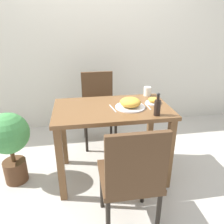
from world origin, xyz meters
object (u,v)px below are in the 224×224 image
object	(u,v)px
food_plate	(130,103)
side_plate	(154,101)
drink_cup	(147,91)
chair_near	(131,176)
chair_far	(98,104)
sauce_bottle	(157,107)
potted_plant_left	(9,140)

from	to	relation	value
food_plate	side_plate	xyz separation A→B (m)	(0.25, 0.08, -0.02)
side_plate	drink_cup	xyz separation A→B (m)	(0.01, 0.24, 0.02)
side_plate	drink_cup	bearing A→B (deg)	87.00
chair_near	side_plate	world-z (taller)	chair_near
chair_near	drink_cup	size ratio (longest dim) A/B	9.63
chair_far	drink_cup	distance (m)	0.73
chair_far	sauce_bottle	bearing A→B (deg)	-67.68
chair_far	sauce_bottle	xyz separation A→B (m)	(0.40, -0.98, 0.32)
chair_far	side_plate	world-z (taller)	chair_far
potted_plant_left	chair_far	bearing A→B (deg)	36.53
food_plate	sauce_bottle	size ratio (longest dim) A/B	1.39
food_plate	chair_far	bearing A→B (deg)	105.93
drink_cup	sauce_bottle	bearing A→B (deg)	-98.93
chair_near	potted_plant_left	distance (m)	1.24
food_plate	side_plate	size ratio (longest dim) A/B	1.83
chair_near	side_plate	xyz separation A→B (m)	(0.39, 0.73, 0.27)
side_plate	sauce_bottle	world-z (taller)	sauce_bottle
sauce_bottle	potted_plant_left	distance (m)	1.40
food_plate	drink_cup	xyz separation A→B (m)	(0.26, 0.31, 0.00)
drink_cup	food_plate	bearing A→B (deg)	-130.08
food_plate	drink_cup	distance (m)	0.41
food_plate	sauce_bottle	world-z (taller)	sauce_bottle
chair_far	sauce_bottle	distance (m)	1.10
sauce_bottle	chair_near	bearing A→B (deg)	-126.13
chair_far	food_plate	bearing A→B (deg)	-74.07
chair_far	food_plate	xyz separation A→B (m)	(0.22, -0.77, 0.28)
side_plate	sauce_bottle	size ratio (longest dim) A/B	0.76
drink_cup	sauce_bottle	size ratio (longest dim) A/B	0.47
chair_near	potted_plant_left	xyz separation A→B (m)	(-0.99, 0.74, -0.05)
drink_cup	side_plate	bearing A→B (deg)	-93.00
chair_far	side_plate	xyz separation A→B (m)	(0.47, -0.69, 0.27)
chair_near	food_plate	distance (m)	0.72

